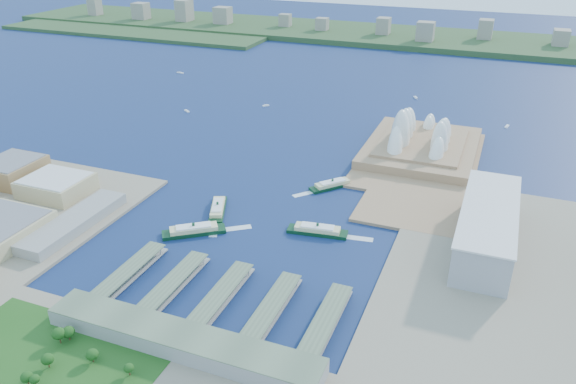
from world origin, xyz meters
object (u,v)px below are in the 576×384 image
at_px(toaster_building, 487,227).
at_px(ferry_a, 218,207).
at_px(opera_house, 423,129).
at_px(ferry_d, 317,228).
at_px(ferry_b, 332,183).
at_px(ferry_c, 194,228).

bearing_deg(toaster_building, ferry_a, -173.65).
bearing_deg(opera_house, toaster_building, -65.77).
bearing_deg(opera_house, ferry_d, -103.54).
relative_size(opera_house, toaster_building, 1.16).
bearing_deg(ferry_b, toaster_building, 18.36).
distance_m(ferry_b, ferry_d, 100.57).
relative_size(ferry_a, ferry_c, 0.93).
height_order(opera_house, ferry_d, opera_house).
height_order(ferry_a, ferry_d, ferry_d).
bearing_deg(ferry_c, opera_house, -66.50).
relative_size(ferry_a, ferry_b, 1.04).
xyz_separation_m(toaster_building, ferry_d, (-145.87, -32.05, -15.21)).
xyz_separation_m(toaster_building, ferry_a, (-252.37, -28.07, -15.37)).
height_order(opera_house, ferry_a, opera_house).
bearing_deg(opera_house, ferry_b, -118.69).
relative_size(ferry_b, ferry_d, 0.93).
bearing_deg(toaster_building, ferry_b, 157.59).
bearing_deg(ferry_a, opera_house, 32.02).
bearing_deg(ferry_c, toaster_building, -109.40).
bearing_deg(toaster_building, opera_house, 114.23).
bearing_deg(ferry_a, toaster_building, -16.18).
distance_m(toaster_building, ferry_b, 176.71).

